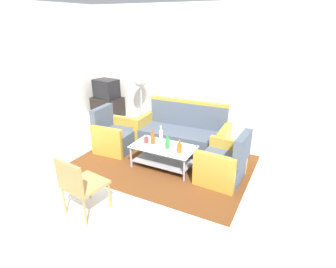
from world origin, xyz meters
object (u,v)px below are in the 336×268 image
(armchair_right, at_px, (223,164))
(bottle_orange, at_px, (179,148))
(coffee_table, at_px, (164,154))
(wicker_chair, at_px, (79,183))
(cup, at_px, (146,140))
(television, at_px, (106,89))
(bottle_clear, at_px, (161,136))
(bottle_brown, at_px, (153,138))
(tv_stand, at_px, (108,107))
(couch, at_px, (183,135))
(armchair_left, at_px, (115,136))
(bottle_green, at_px, (167,143))
(pedestal_fan, at_px, (141,83))

(armchair_right, xyz_separation_m, bottle_orange, (-0.71, -0.16, 0.21))
(coffee_table, bearing_deg, wicker_chair, -103.01)
(cup, distance_m, television, 2.96)
(bottle_clear, xyz_separation_m, bottle_brown, (-0.09, -0.14, -0.01))
(coffee_table, distance_m, tv_stand, 3.23)
(coffee_table, relative_size, bottle_orange, 4.99)
(coffee_table, bearing_deg, bottle_clear, 129.84)
(couch, bearing_deg, television, -22.78)
(armchair_left, relative_size, wicker_chair, 1.01)
(bottle_green, bearing_deg, wicker_chair, -106.58)
(cup, bearing_deg, armchair_left, 166.38)
(bottle_green, relative_size, cup, 2.70)
(wicker_chair, bearing_deg, cup, 96.46)
(armchair_right, distance_m, tv_stand, 4.11)
(bottle_clear, height_order, cup, bottle_clear)
(bottle_orange, height_order, cup, bottle_orange)
(bottle_orange, distance_m, tv_stand, 3.57)
(armchair_left, height_order, bottle_orange, armchair_left)
(armchair_right, distance_m, pedestal_fan, 3.30)
(armchair_right, xyz_separation_m, tv_stand, (-3.72, 1.74, -0.03))
(wicker_chair, bearing_deg, couch, 88.72)
(armchair_right, bearing_deg, coffee_table, 96.82)
(coffee_table, distance_m, bottle_clear, 0.33)
(armchair_left, xyz_separation_m, coffee_table, (1.21, -0.21, -0.02))
(bottle_brown, relative_size, tv_stand, 0.33)
(coffee_table, relative_size, bottle_brown, 4.16)
(armchair_left, distance_m, bottle_brown, 1.03)
(cup, bearing_deg, bottle_green, -5.10)
(wicker_chair, bearing_deg, armchair_right, 57.32)
(armchair_left, height_order, tv_stand, armchair_left)
(bottle_green, xyz_separation_m, cup, (-0.44, 0.04, -0.05))
(tv_stand, bearing_deg, bottle_green, -33.71)
(bottle_orange, bearing_deg, pedestal_fan, 135.26)
(cup, bearing_deg, couch, 66.93)
(bottle_green, bearing_deg, bottle_clear, 139.07)
(tv_stand, xyz_separation_m, wicker_chair, (2.30, -3.42, 0.23))
(bottle_clear, height_order, bottle_orange, bottle_clear)
(couch, distance_m, bottle_orange, 0.98)
(bottle_brown, distance_m, cup, 0.13)
(bottle_clear, height_order, pedestal_fan, pedestal_fan)
(bottle_orange, bearing_deg, armchair_right, 12.83)
(bottle_brown, height_order, tv_stand, bottle_brown)
(armchair_left, xyz_separation_m, bottle_brown, (0.98, -0.19, 0.22))
(armchair_left, distance_m, television, 2.22)
(cup, bearing_deg, coffee_table, -0.22)
(armchair_right, distance_m, wicker_chair, 2.22)
(bottle_brown, xyz_separation_m, wicker_chair, (-0.15, -1.64, -0.02))
(couch, height_order, coffee_table, couch)
(couch, distance_m, wicker_chair, 2.46)
(couch, distance_m, pedestal_fan, 2.05)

